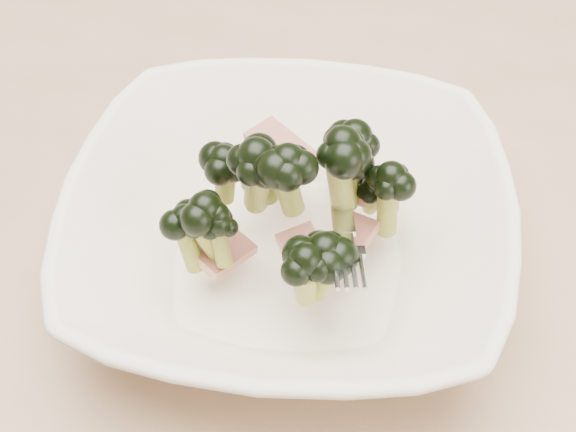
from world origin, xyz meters
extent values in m
cube|color=tan|center=(0.00, 0.00, 0.73)|extent=(1.20, 0.80, 0.04)
cylinder|color=tan|center=(-0.55, 0.35, 0.35)|extent=(0.06, 0.06, 0.71)
imported|color=#ECE1C8|center=(0.10, -0.07, 0.79)|extent=(0.37, 0.37, 0.07)
cylinder|color=olive|center=(0.08, -0.08, 0.83)|extent=(0.03, 0.03, 0.05)
ellipsoid|color=black|center=(0.08, -0.08, 0.86)|extent=(0.04, 0.04, 0.03)
cylinder|color=olive|center=(0.13, -0.03, 0.81)|extent=(0.02, 0.02, 0.04)
ellipsoid|color=black|center=(0.13, -0.03, 0.84)|extent=(0.03, 0.03, 0.03)
cylinder|color=olive|center=(0.13, -0.12, 0.81)|extent=(0.02, 0.02, 0.04)
ellipsoid|color=black|center=(0.13, -0.12, 0.83)|extent=(0.04, 0.04, 0.03)
cylinder|color=olive|center=(0.07, -0.11, 0.81)|extent=(0.02, 0.02, 0.03)
ellipsoid|color=black|center=(0.07, -0.11, 0.83)|extent=(0.03, 0.03, 0.02)
cylinder|color=olive|center=(0.06, -0.11, 0.81)|extent=(0.02, 0.02, 0.03)
ellipsoid|color=black|center=(0.06, -0.11, 0.83)|extent=(0.03, 0.03, 0.02)
cylinder|color=olive|center=(0.09, -0.07, 0.83)|extent=(0.02, 0.01, 0.03)
ellipsoid|color=black|center=(0.09, -0.07, 0.85)|extent=(0.03, 0.03, 0.02)
cylinder|color=olive|center=(0.14, -0.11, 0.80)|extent=(0.02, 0.02, 0.04)
ellipsoid|color=black|center=(0.14, -0.11, 0.83)|extent=(0.04, 0.04, 0.03)
cylinder|color=olive|center=(0.11, -0.08, 0.84)|extent=(0.02, 0.02, 0.04)
ellipsoid|color=black|center=(0.11, -0.08, 0.86)|extent=(0.04, 0.04, 0.03)
cylinder|color=olive|center=(0.12, -0.01, 0.81)|extent=(0.02, 0.02, 0.04)
ellipsoid|color=black|center=(0.12, -0.01, 0.83)|extent=(0.04, 0.04, 0.03)
cylinder|color=olive|center=(0.13, -0.05, 0.83)|extent=(0.02, 0.03, 0.06)
ellipsoid|color=black|center=(0.13, -0.05, 0.86)|extent=(0.04, 0.04, 0.03)
cylinder|color=olive|center=(0.06, -0.05, 0.81)|extent=(0.02, 0.02, 0.03)
ellipsoid|color=black|center=(0.06, -0.05, 0.83)|extent=(0.03, 0.03, 0.02)
cylinder|color=olive|center=(0.08, -0.07, 0.83)|extent=(0.02, 0.02, 0.04)
ellipsoid|color=black|center=(0.08, -0.07, 0.85)|extent=(0.03, 0.03, 0.03)
cylinder|color=olive|center=(0.05, -0.06, 0.81)|extent=(0.02, 0.02, 0.03)
ellipsoid|color=black|center=(0.05, -0.06, 0.83)|extent=(0.04, 0.04, 0.03)
cylinder|color=olive|center=(0.16, -0.04, 0.81)|extent=(0.02, 0.02, 0.05)
ellipsoid|color=black|center=(0.16, -0.04, 0.84)|extent=(0.04, 0.04, 0.03)
cylinder|color=olive|center=(0.15, -0.03, 0.79)|extent=(0.02, 0.02, 0.03)
ellipsoid|color=black|center=(0.15, -0.03, 0.81)|extent=(0.03, 0.03, 0.02)
cylinder|color=olive|center=(0.05, -0.11, 0.80)|extent=(0.02, 0.02, 0.04)
ellipsoid|color=black|center=(0.05, -0.11, 0.83)|extent=(0.03, 0.03, 0.02)
cylinder|color=olive|center=(0.06, -0.11, 0.81)|extent=(0.02, 0.02, 0.05)
ellipsoid|color=black|center=(0.06, -0.11, 0.84)|extent=(0.04, 0.04, 0.03)
cube|color=maroon|center=(0.14, -0.06, 0.79)|extent=(0.03, 0.04, 0.02)
cube|color=maroon|center=(0.12, -0.09, 0.80)|extent=(0.05, 0.05, 0.02)
cube|color=maroon|center=(0.07, -0.03, 0.81)|extent=(0.05, 0.04, 0.02)
cube|color=maroon|center=(0.14, -0.02, 0.79)|extent=(0.05, 0.03, 0.01)
cube|color=maroon|center=(0.07, -0.01, 0.80)|extent=(0.06, 0.05, 0.01)
cube|color=maroon|center=(0.06, -0.10, 0.79)|extent=(0.05, 0.05, 0.02)
camera|label=1|loc=(0.24, -0.41, 1.19)|focal=50.00mm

